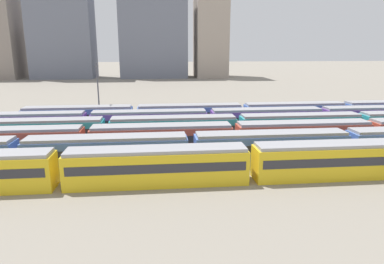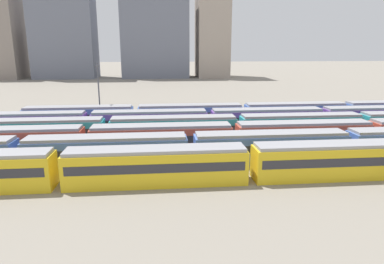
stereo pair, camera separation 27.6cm
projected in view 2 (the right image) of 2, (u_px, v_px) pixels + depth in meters
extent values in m
plane|color=gray|center=(47.00, 150.00, 45.50)|extent=(600.00, 600.00, 0.00)
cube|color=yellow|center=(157.00, 168.00, 33.89)|extent=(18.00, 3.00, 3.40)
cube|color=#2D2D33|center=(157.00, 164.00, 33.79)|extent=(17.20, 3.06, 0.90)
cube|color=#939399|center=(156.00, 150.00, 33.44)|extent=(17.60, 2.70, 0.35)
cube|color=yellow|center=(338.00, 162.00, 35.64)|extent=(18.00, 3.00, 3.40)
cube|color=#2D2D33|center=(338.00, 158.00, 35.54)|extent=(17.20, 3.06, 0.90)
cube|color=#939399|center=(340.00, 144.00, 35.19)|extent=(17.60, 2.70, 0.35)
cube|color=#4C70BC|center=(107.00, 154.00, 38.40)|extent=(18.00, 3.00, 3.40)
cube|color=#2D2D33|center=(107.00, 150.00, 38.30)|extent=(17.20, 3.06, 0.90)
cube|color=#939399|center=(106.00, 137.00, 37.95)|extent=(17.60, 2.70, 0.35)
cube|color=#4C70BC|center=(270.00, 149.00, 40.15)|extent=(18.00, 3.00, 3.40)
cube|color=#2D2D33|center=(271.00, 146.00, 40.05)|extent=(17.20, 3.06, 0.90)
cube|color=#939399|center=(271.00, 134.00, 39.70)|extent=(17.60, 2.70, 0.35)
cube|color=#BC4C38|center=(9.00, 144.00, 42.25)|extent=(18.00, 3.00, 3.40)
cube|color=#2D2D33|center=(9.00, 141.00, 42.15)|extent=(17.20, 3.06, 0.90)
cube|color=#939399|center=(7.00, 129.00, 41.80)|extent=(17.60, 2.70, 0.35)
cube|color=#BC4C38|center=(162.00, 140.00, 44.00)|extent=(18.00, 3.00, 3.40)
cube|color=#2D2D33|center=(162.00, 137.00, 43.90)|extent=(17.20, 3.06, 0.90)
cube|color=#939399|center=(162.00, 126.00, 43.55)|extent=(17.60, 2.70, 0.35)
cube|color=#BC4C38|center=(303.00, 137.00, 45.75)|extent=(18.00, 3.00, 3.40)
cube|color=#2D2D33|center=(303.00, 134.00, 45.65)|extent=(17.20, 3.06, 0.90)
cube|color=#939399|center=(304.00, 123.00, 45.30)|extent=(17.60, 2.70, 0.35)
cube|color=teal|center=(38.00, 133.00, 47.44)|extent=(18.00, 3.00, 3.40)
cube|color=#2D2D33|center=(38.00, 131.00, 47.34)|extent=(17.20, 3.06, 0.90)
cube|color=#939399|center=(37.00, 120.00, 46.99)|extent=(17.60, 2.70, 0.35)
cube|color=teal|center=(174.00, 130.00, 49.19)|extent=(18.00, 3.00, 3.40)
cube|color=#2D2D33|center=(174.00, 128.00, 49.09)|extent=(17.20, 3.06, 0.90)
cube|color=#939399|center=(174.00, 118.00, 48.74)|extent=(17.60, 2.70, 0.35)
cube|color=teal|center=(300.00, 128.00, 50.94)|extent=(18.00, 3.00, 3.40)
cube|color=#2D2D33|center=(300.00, 125.00, 50.84)|extent=(17.20, 3.06, 0.90)
cube|color=#939399|center=(301.00, 115.00, 50.49)|extent=(17.60, 2.70, 0.35)
cube|color=#6B429E|center=(26.00, 126.00, 52.14)|extent=(18.00, 3.00, 3.40)
cube|color=#2D2D33|center=(26.00, 123.00, 52.04)|extent=(17.20, 3.06, 0.90)
cube|color=#939399|center=(24.00, 114.00, 51.69)|extent=(17.60, 2.70, 0.35)
cube|color=#6B429E|center=(150.00, 123.00, 53.89)|extent=(18.00, 3.00, 3.40)
cube|color=#2D2D33|center=(150.00, 121.00, 53.79)|extent=(17.20, 3.06, 0.90)
cube|color=#939399|center=(150.00, 112.00, 53.44)|extent=(17.60, 2.70, 0.35)
cube|color=#6B429E|center=(266.00, 121.00, 55.64)|extent=(18.00, 3.00, 3.40)
cube|color=#2D2D33|center=(266.00, 118.00, 55.54)|extent=(17.20, 3.06, 0.90)
cube|color=#939399|center=(267.00, 110.00, 55.19)|extent=(17.60, 2.70, 0.35)
cube|color=#6B429E|center=(376.00, 119.00, 57.39)|extent=(18.00, 3.00, 3.40)
cube|color=#2D2D33|center=(376.00, 116.00, 57.29)|extent=(17.20, 3.06, 0.90)
cube|color=#939399|center=(377.00, 108.00, 56.94)|extent=(17.60, 2.70, 0.35)
cube|color=#4C70BC|center=(79.00, 118.00, 57.80)|extent=(18.00, 3.00, 3.40)
cube|color=#2D2D33|center=(79.00, 116.00, 57.70)|extent=(17.20, 3.06, 0.90)
cube|color=#939399|center=(79.00, 107.00, 57.35)|extent=(17.60, 2.70, 0.35)
cube|color=#4C70BC|center=(190.00, 116.00, 59.55)|extent=(18.00, 3.00, 3.40)
cube|color=#2D2D33|center=(190.00, 114.00, 59.45)|extent=(17.20, 3.06, 0.90)
cube|color=#939399|center=(190.00, 105.00, 59.10)|extent=(17.60, 2.70, 0.35)
cube|color=#4C70BC|center=(295.00, 114.00, 61.30)|extent=(18.00, 3.00, 3.40)
cube|color=#2D2D33|center=(295.00, 112.00, 61.20)|extent=(17.20, 3.06, 0.90)
cube|color=#939399|center=(295.00, 104.00, 60.85)|extent=(17.60, 2.70, 0.35)
cylinder|color=#4C4C51|center=(99.00, 94.00, 60.07)|extent=(0.24, 0.24, 10.79)
cube|color=#47474C|center=(97.00, 66.00, 58.92)|extent=(0.16, 3.20, 0.16)
cube|color=gray|center=(3.00, 38.00, 148.68)|extent=(15.24, 18.91, 35.33)
cube|color=slate|center=(63.00, 19.00, 149.19)|extent=(26.47, 16.81, 51.28)
cube|color=slate|center=(155.00, 31.00, 154.07)|extent=(29.77, 18.22, 41.50)
cube|color=#A89989|center=(212.00, 25.00, 155.84)|extent=(14.09, 19.47, 46.93)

